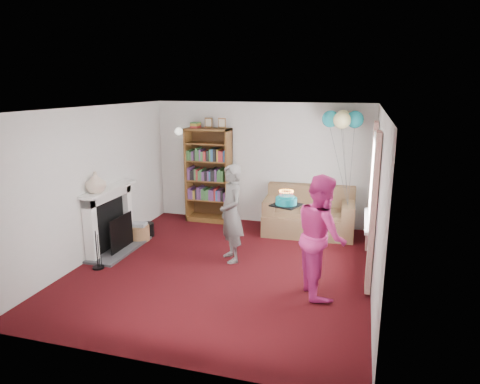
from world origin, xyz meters
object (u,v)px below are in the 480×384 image
(person_magenta, at_px, (321,235))
(birthday_cake, at_px, (286,201))
(bookcase, at_px, (209,176))
(sofa, at_px, (309,216))
(person_striped, at_px, (231,213))

(person_magenta, distance_m, birthday_cake, 0.73)
(bookcase, distance_m, sofa, 2.25)
(bookcase, distance_m, person_magenta, 3.77)
(sofa, height_order, birthday_cake, birthday_cake)
(bookcase, relative_size, sofa, 1.27)
(person_striped, xyz_separation_m, birthday_cake, (0.97, -0.43, 0.39))
(bookcase, relative_size, birthday_cake, 5.87)
(bookcase, height_order, person_striped, bookcase)
(person_striped, xyz_separation_m, person_magenta, (1.51, -0.76, 0.04))
(sofa, distance_m, birthday_cake, 2.33)
(bookcase, xyz_separation_m, person_striped, (1.09, -1.96, -0.16))
(bookcase, relative_size, person_striped, 1.36)
(bookcase, height_order, person_magenta, bookcase)
(sofa, xyz_separation_m, birthday_cake, (-0.09, -2.16, 0.86))
(bookcase, distance_m, person_striped, 2.25)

